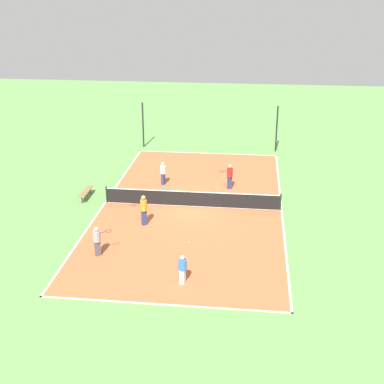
% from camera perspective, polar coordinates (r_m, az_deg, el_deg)
% --- Properties ---
extents(ground_plane, '(80.00, 80.00, 0.00)m').
position_cam_1_polar(ground_plane, '(31.29, 0.00, -1.53)').
color(ground_plane, '#60934C').
extents(court_surface, '(10.49, 20.63, 0.02)m').
position_cam_1_polar(court_surface, '(31.29, 0.00, -1.51)').
color(court_surface, '#C66038').
rests_on(court_surface, ground_plane).
extents(tennis_net, '(10.29, 0.10, 0.98)m').
position_cam_1_polar(tennis_net, '(31.09, 0.00, -0.65)').
color(tennis_net, black).
rests_on(tennis_net, court_surface).
extents(bench, '(0.36, 1.96, 0.45)m').
position_cam_1_polar(bench, '(32.96, -11.25, 0.01)').
color(bench, olive).
rests_on(bench, ground_plane).
extents(player_far_white, '(0.46, 0.46, 1.51)m').
position_cam_1_polar(player_far_white, '(34.31, -3.12, 2.14)').
color(player_far_white, navy).
rests_on(player_far_white, court_surface).
extents(player_near_blue, '(0.43, 0.43, 1.36)m').
position_cam_1_polar(player_near_blue, '(23.29, -1.01, -8.09)').
color(player_near_blue, white).
rests_on(player_near_blue, court_surface).
extents(player_baseline_gray, '(0.95, 0.82, 1.50)m').
position_cam_1_polar(player_baseline_gray, '(25.87, -10.08, -4.99)').
color(player_baseline_gray, '#4C4C51').
rests_on(player_baseline_gray, court_surface).
extents(player_coach_red, '(0.98, 0.72, 1.61)m').
position_cam_1_polar(player_coach_red, '(33.60, 4.04, 1.82)').
color(player_coach_red, navy).
rests_on(player_coach_red, court_surface).
extents(player_center_orange, '(0.94, 0.83, 1.70)m').
position_cam_1_polar(player_center_orange, '(28.65, -5.19, -1.72)').
color(player_center_orange, navy).
rests_on(player_center_orange, court_surface).
extents(tennis_ball_far_baseline, '(0.07, 0.07, 0.07)m').
position_cam_1_polar(tennis_ball_far_baseline, '(33.75, 2.77, 0.33)').
color(tennis_ball_far_baseline, '#CCE033').
rests_on(tennis_ball_far_baseline, court_surface).
extents(tennis_ball_right_alley, '(0.07, 0.07, 0.07)m').
position_cam_1_polar(tennis_ball_right_alley, '(27.00, -0.33, -5.38)').
color(tennis_ball_right_alley, '#CCE033').
rests_on(tennis_ball_right_alley, court_surface).
extents(tennis_ball_midcourt, '(0.07, 0.07, 0.07)m').
position_cam_1_polar(tennis_ball_midcourt, '(31.42, 2.57, -1.34)').
color(tennis_ball_midcourt, '#CCE033').
rests_on(tennis_ball_midcourt, court_surface).
extents(fence_post_back_left, '(0.12, 0.12, 3.53)m').
position_cam_1_polar(fence_post_back_left, '(42.25, -5.25, 7.13)').
color(fence_post_back_left, black).
rests_on(fence_post_back_left, ground_plane).
extents(fence_post_back_right, '(0.12, 0.12, 3.53)m').
position_cam_1_polar(fence_post_back_right, '(41.44, 9.02, 6.66)').
color(fence_post_back_right, black).
rests_on(fence_post_back_right, ground_plane).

